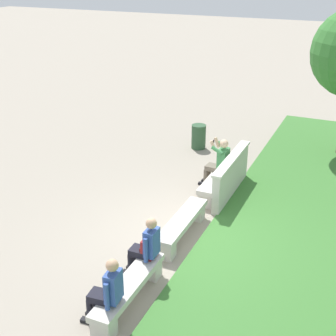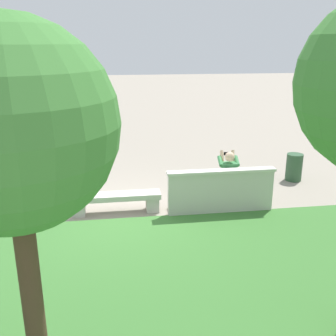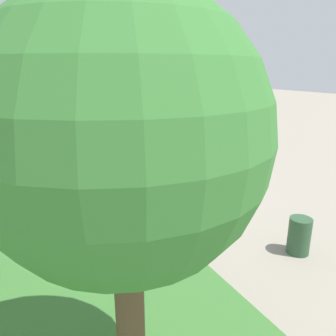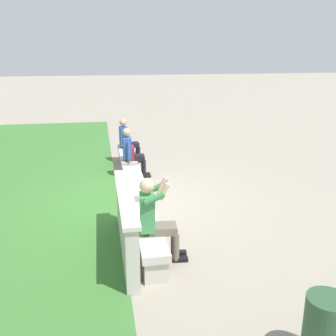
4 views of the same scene
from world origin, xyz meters
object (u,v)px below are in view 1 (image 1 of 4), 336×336
object	(u,v)px
bench_main	(217,181)
person_photographer	(219,161)
bench_mid	(129,289)
trash_bin	(199,137)
person_companion	(107,290)
bench_near	(182,224)
backpack	(148,248)
person_distant	(146,246)

from	to	relation	value
bench_main	person_photographer	xyz separation A→B (m)	(-0.27, -0.08, 0.43)
bench_mid	trash_bin	distance (m)	7.38
person_companion	bench_near	bearing A→B (deg)	178.68
bench_main	backpack	distance (m)	3.84
bench_mid	person_companion	distance (m)	0.67
bench_mid	backpack	bearing A→B (deg)	-177.80
bench_main	person_distant	xyz separation A→B (m)	(3.83, -0.07, 0.37)
bench_mid	trash_bin	world-z (taller)	trash_bin
bench_near	person_companion	size ratio (longest dim) A/B	1.59
person_companion	backpack	world-z (taller)	person_companion
bench_main	bench_mid	size ratio (longest dim) A/B	1.00
bench_mid	person_distant	world-z (taller)	person_distant
person_distant	person_companion	size ratio (longest dim) A/B	1.00
bench_mid	person_companion	size ratio (longest dim) A/B	1.59
bench_mid	person_photographer	xyz separation A→B (m)	(-4.90, -0.08, 0.43)
bench_main	bench_near	size ratio (longest dim) A/B	1.00
person_distant	backpack	distance (m)	0.06
bench_mid	trash_bin	xyz separation A→B (m)	(-7.23, -1.50, 0.07)
person_companion	person_distant	bearing A→B (deg)	-179.98
person_distant	backpack	world-z (taller)	person_distant
bench_near	backpack	bearing A→B (deg)	-1.17
bench_near	backpack	world-z (taller)	backpack
person_companion	backpack	size ratio (longest dim) A/B	2.94
person_photographer	person_companion	world-z (taller)	person_photographer
bench_near	bench_mid	size ratio (longest dim) A/B	1.00
bench_mid	person_companion	world-z (taller)	person_companion
bench_near	bench_main	bearing A→B (deg)	180.00
bench_main	person_photographer	bearing A→B (deg)	-163.96
bench_main	bench_near	distance (m)	2.31
trash_bin	bench_near	bearing A→B (deg)	16.95
person_companion	trash_bin	xyz separation A→B (m)	(-7.78, -1.43, -0.30)
backpack	person_companion	bearing A→B (deg)	-1.49
bench_near	person_photographer	bearing A→B (deg)	-178.28
bench_near	backpack	distance (m)	1.55
person_companion	bench_main	bearing A→B (deg)	179.27
person_distant	trash_bin	size ratio (longest dim) A/B	1.68
backpack	trash_bin	size ratio (longest dim) A/B	0.57
bench_mid	backpack	distance (m)	0.86
bench_near	person_companion	distance (m)	2.89
bench_mid	person_photographer	bearing A→B (deg)	-179.09
bench_main	backpack	world-z (taller)	backpack
bench_near	person_distant	size ratio (longest dim) A/B	1.59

